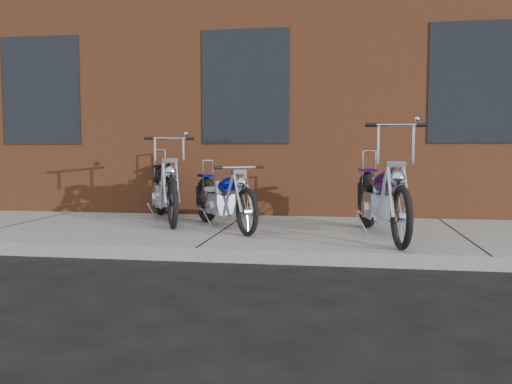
# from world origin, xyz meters

# --- Properties ---
(ground) EXTENTS (120.00, 120.00, 0.00)m
(ground) POSITION_xyz_m (0.00, 0.00, 0.00)
(ground) COLOR black
(ground) RESTS_ON ground
(sidewalk) EXTENTS (22.00, 3.00, 0.15)m
(sidewalk) POSITION_xyz_m (0.00, 1.50, 0.07)
(sidewalk) COLOR gray
(sidewalk) RESTS_ON ground
(building_brick) EXTENTS (22.00, 10.00, 8.00)m
(building_brick) POSITION_xyz_m (0.00, 8.00, 4.00)
(building_brick) COLOR brown
(building_brick) RESTS_ON ground
(chopper_purple) EXTENTS (0.65, 2.36, 1.33)m
(chopper_purple) POSITION_xyz_m (2.00, 1.11, 0.58)
(chopper_purple) COLOR black
(chopper_purple) RESTS_ON sidewalk
(chopper_blue) EXTENTS (1.24, 1.77, 0.90)m
(chopper_blue) POSITION_xyz_m (-0.04, 1.52, 0.52)
(chopper_blue) COLOR black
(chopper_blue) RESTS_ON sidewalk
(chopper_third) EXTENTS (1.11, 2.24, 1.22)m
(chopper_third) POSITION_xyz_m (-1.06, 2.14, 0.58)
(chopper_third) COLOR black
(chopper_third) RESTS_ON sidewalk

